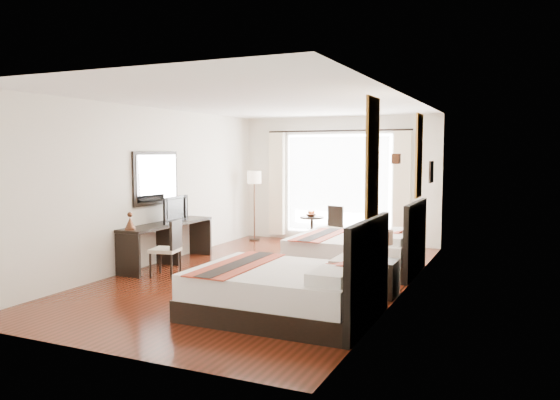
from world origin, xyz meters
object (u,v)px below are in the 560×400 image
at_px(floor_lamp, 254,182).
at_px(window_chair, 331,235).
at_px(television, 172,209).
at_px(table_lamp, 383,240).
at_px(console_desk, 168,244).
at_px(fruit_bowl, 311,215).
at_px(bed_near, 288,290).
at_px(desk_chair, 167,259).
at_px(bed_far, 358,252).
at_px(vase, 378,257).
at_px(side_table, 312,230).
at_px(nightstand, 382,278).

height_order(floor_lamp, window_chair, floor_lamp).
bearing_deg(television, table_lamp, -103.74).
bearing_deg(floor_lamp, console_desk, -93.39).
height_order(console_desk, window_chair, window_chair).
bearing_deg(floor_lamp, fruit_bowl, 2.05).
height_order(bed_near, window_chair, bed_near).
relative_size(desk_chair, window_chair, 1.05).
bearing_deg(floor_lamp, bed_far, -34.35).
relative_size(vase, side_table, 0.22).
bearing_deg(table_lamp, bed_far, 118.42).
bearing_deg(vase, nightstand, 78.22).
relative_size(table_lamp, console_desk, 0.19).
xyz_separation_m(bed_far, window_chair, (-1.13, 1.85, -0.05)).
xyz_separation_m(desk_chair, side_table, (1.04, 3.87, 0.02)).
height_order(desk_chair, window_chair, desk_chair).
distance_m(nightstand, side_table, 4.38).
bearing_deg(nightstand, bed_far, 117.35).
relative_size(nightstand, vase, 3.95).
bearing_deg(desk_chair, side_table, -116.57).
xyz_separation_m(table_lamp, window_chair, (-1.91, 3.30, -0.52)).
xyz_separation_m(television, window_chair, (2.08, 2.73, -0.72)).
relative_size(bed_near, side_table, 3.64).
relative_size(nightstand, television, 0.64).
bearing_deg(floor_lamp, side_table, 2.02).
bearing_deg(console_desk, desk_chair, -55.26).
bearing_deg(bed_near, television, 147.21).
bearing_deg(fruit_bowl, bed_near, -71.99).
bearing_deg(television, nightstand, -104.64).
bearing_deg(nightstand, desk_chair, -176.20).
bearing_deg(desk_chair, nightstand, 172.33).
relative_size(console_desk, floor_lamp, 1.39).
xyz_separation_m(nightstand, desk_chair, (-3.48, -0.23, 0.03)).
bearing_deg(side_table, television, -117.27).
xyz_separation_m(nightstand, vase, (-0.02, -0.12, 0.32)).
height_order(bed_near, floor_lamp, floor_lamp).
relative_size(bed_far, side_table, 3.52).
bearing_deg(bed_far, television, -164.76).
bearing_deg(floor_lamp, bed_near, -58.94).
bearing_deg(desk_chair, fruit_bowl, -116.32).
relative_size(bed_near, fruit_bowl, 9.99).
relative_size(bed_far, floor_lamp, 1.35).
height_order(bed_near, television, bed_near).
height_order(television, fruit_bowl, television).
xyz_separation_m(console_desk, floor_lamp, (0.18, 3.07, 0.96)).
height_order(console_desk, desk_chair, desk_chair).
relative_size(console_desk, desk_chair, 2.40).
relative_size(bed_far, vase, 16.24).
height_order(vase, floor_lamp, floor_lamp).
height_order(nightstand, vase, vase).
bearing_deg(desk_chair, bed_near, 144.74).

